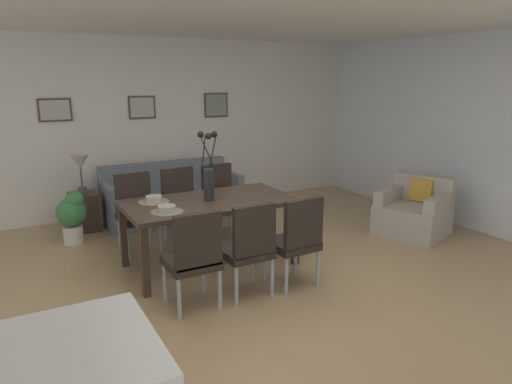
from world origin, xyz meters
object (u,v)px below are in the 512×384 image
at_px(armchair, 414,213).
at_px(framed_picture_right, 216,105).
at_px(centerpiece_vase, 209,174).
at_px(table_lamp, 80,166).
at_px(bowl_near_left, 167,208).
at_px(dining_chair_mid_right, 221,196).
at_px(framed_picture_center, 142,107).
at_px(dining_table, 209,207).
at_px(dining_chair_far_right, 182,202).
at_px(potted_plant, 72,214).
at_px(dining_chair_near_right, 137,209).
at_px(dining_chair_mid_left, 296,237).
at_px(sofa, 172,200).
at_px(side_table, 85,212).
at_px(bowl_near_right, 154,198).
at_px(framed_picture_left, 55,110).
at_px(dining_chair_near_left, 194,255).
at_px(dining_chair_far_left, 249,245).

xyz_separation_m(armchair, framed_picture_right, (-1.60, 2.75, 1.31)).
height_order(centerpiece_vase, table_lamp, centerpiece_vase).
relative_size(bowl_near_left, table_lamp, 0.33).
height_order(dining_chair_mid_right, framed_picture_center, framed_picture_center).
height_order(dining_table, dining_chair_far_right, dining_chair_far_right).
distance_m(dining_chair_far_right, potted_plant, 1.36).
bearing_deg(potted_plant, dining_chair_near_right, -43.45).
height_order(dining_chair_near_right, dining_chair_mid_right, same).
bearing_deg(dining_chair_mid_left, armchair, 14.89).
height_order(dining_chair_far_right, bowl_near_left, dining_chair_far_right).
relative_size(dining_chair_near_right, table_lamp, 1.80).
distance_m(dining_chair_mid_left, sofa, 2.85).
bearing_deg(dining_chair_near_right, dining_chair_mid_left, -58.49).
bearing_deg(potted_plant, dining_chair_mid_right, -17.96).
bearing_deg(side_table, sofa, -1.10).
bearing_deg(dining_chair_far_right, dining_chair_near_right, -175.61).
bearing_deg(side_table, dining_chair_near_right, -67.78).
xyz_separation_m(dining_table, bowl_near_right, (-0.54, 0.22, 0.12)).
height_order(armchair, framed_picture_left, framed_picture_left).
bearing_deg(dining_chair_far_right, dining_chair_near_left, -106.85).
relative_size(sofa, framed_picture_right, 4.85).
distance_m(dining_table, dining_chair_near_right, 1.04).
bearing_deg(table_lamp, potted_plant, -114.93).
distance_m(dining_chair_far_left, side_table, 3.00).
bearing_deg(dining_chair_far_left, table_lamp, 109.91).
distance_m(framed_picture_left, framed_picture_center, 1.19).
bearing_deg(bowl_near_right, sofa, 66.01).
distance_m(dining_chair_mid_left, centerpiece_vase, 1.17).
distance_m(centerpiece_vase, bowl_near_right, 0.63).
height_order(sofa, framed_picture_center, framed_picture_center).
bearing_deg(dining_chair_far_right, bowl_near_left, -116.22).
relative_size(dining_chair_near_right, armchair, 0.89).
xyz_separation_m(centerpiece_vase, bowl_near_left, (-0.54, -0.22, -0.24)).
bearing_deg(centerpiece_vase, side_table, 117.53).
height_order(dining_chair_near_left, dining_chair_far_left, same).
distance_m(armchair, framed_picture_left, 5.02).
bearing_deg(dining_chair_mid_left, framed_picture_right, 78.64).
bearing_deg(side_table, framed_picture_center, 27.10).
height_order(dining_table, dining_chair_near_left, dining_chair_near_left).
relative_size(bowl_near_right, table_lamp, 0.33).
bearing_deg(framed_picture_right, side_table, -166.84).
relative_size(bowl_near_left, side_table, 0.33).
xyz_separation_m(dining_table, table_lamp, (-1.01, 1.93, 0.23)).
bearing_deg(framed_picture_left, dining_chair_near_right, -68.44).
bearing_deg(dining_chair_near_right, framed_picture_left, 111.56).
height_order(bowl_near_left, armchair, bowl_near_left).
distance_m(side_table, framed_picture_right, 2.62).
xyz_separation_m(dining_chair_mid_left, framed_picture_right, (0.67, 3.36, 1.08)).
xyz_separation_m(dining_chair_mid_left, framed_picture_center, (-0.52, 3.36, 1.08)).
distance_m(sofa, armchair, 3.40).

